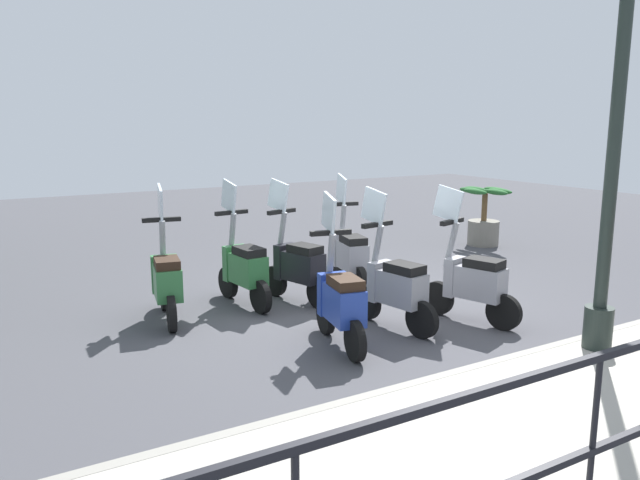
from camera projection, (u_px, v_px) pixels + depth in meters
name	position (u px, v px, depth m)	size (l,w,h in m)	color
ground_plane	(364.00, 313.00, 7.45)	(28.00, 28.00, 0.00)	#424247
promenade_walkway	(599.00, 411.00, 4.77)	(2.20, 20.00, 0.15)	#A39E93
lamp_post_near	(616.00, 123.00, 5.49)	(0.26, 0.90, 4.68)	#232D28
potted_palm	(484.00, 221.00, 11.36)	(1.06, 0.66, 1.05)	slate
scooter_near_0	(471.00, 281.00, 7.01)	(1.20, 0.55, 1.54)	black
scooter_near_1	(394.00, 286.00, 6.79)	(1.23, 0.47, 1.54)	black
scooter_near_2	(340.00, 301.00, 6.24)	(1.22, 0.49, 1.54)	black
scooter_far_0	(349.00, 254.00, 8.38)	(1.22, 0.50, 1.54)	black
scooter_far_1	(297.00, 265.00, 7.77)	(1.21, 0.53, 1.54)	black
scooter_far_2	(244.00, 267.00, 7.65)	(1.23, 0.44, 1.54)	black
scooter_far_3	(167.00, 280.00, 7.06)	(1.22, 0.49, 1.54)	black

